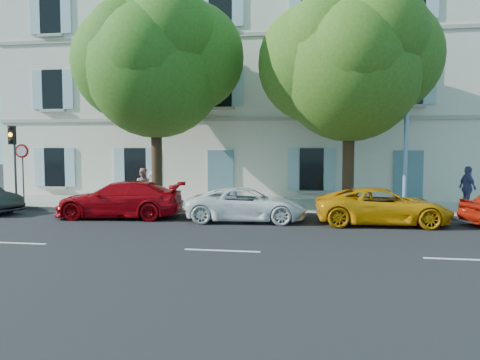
% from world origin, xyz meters
% --- Properties ---
extents(ground, '(90.00, 90.00, 0.00)m').
position_xyz_m(ground, '(0.00, 0.00, 0.00)').
color(ground, black).
extents(sidewalk, '(36.00, 4.50, 0.15)m').
position_xyz_m(sidewalk, '(0.00, 4.45, 0.07)').
color(sidewalk, '#A09E96').
rests_on(sidewalk, ground).
extents(kerb, '(36.00, 0.16, 0.16)m').
position_xyz_m(kerb, '(0.00, 2.28, 0.08)').
color(kerb, '#9E998E').
rests_on(kerb, ground).
extents(building, '(28.00, 7.00, 12.00)m').
position_xyz_m(building, '(0.00, 10.20, 6.00)').
color(building, beige).
rests_on(building, ground).
extents(car_red_coupe, '(4.92, 2.36, 1.38)m').
position_xyz_m(car_red_coupe, '(-4.92, 0.85, 0.69)').
color(car_red_coupe, '#9D040B').
rests_on(car_red_coupe, ground).
extents(car_white_coupe, '(4.48, 2.32, 1.21)m').
position_xyz_m(car_white_coupe, '(-0.06, 0.83, 0.60)').
color(car_white_coupe, white).
rests_on(car_white_coupe, ground).
extents(car_yellow_supercar, '(4.68, 2.34, 1.27)m').
position_xyz_m(car_yellow_supercar, '(4.69, 0.86, 0.64)').
color(car_yellow_supercar, orange).
rests_on(car_yellow_supercar, ground).
extents(tree_left, '(5.78, 5.78, 8.96)m').
position_xyz_m(tree_left, '(-4.26, 3.21, 5.92)').
color(tree_left, '#3A2819').
rests_on(tree_left, sidewalk).
extents(tree_right, '(5.57, 5.57, 8.59)m').
position_xyz_m(tree_right, '(3.65, 3.00, 5.66)').
color(tree_right, '#3A2819').
rests_on(tree_right, sidewalk).
extents(traffic_light, '(0.27, 0.39, 3.42)m').
position_xyz_m(traffic_light, '(-10.49, 2.58, 2.63)').
color(traffic_light, '#383A3D').
rests_on(traffic_light, sidewalk).
extents(road_sign, '(0.61, 0.10, 2.64)m').
position_xyz_m(road_sign, '(-10.31, 2.92, 2.05)').
color(road_sign, '#383A3D').
rests_on(road_sign, sidewalk).
extents(street_lamp, '(0.40, 1.71, 7.99)m').
position_xyz_m(street_lamp, '(5.74, 2.55, 4.68)').
color(street_lamp, '#7293BF').
rests_on(street_lamp, sidewalk).
extents(pedestrian_a, '(0.69, 0.51, 1.73)m').
position_xyz_m(pedestrian_a, '(-4.71, 4.18, 1.02)').
color(pedestrian_a, white).
rests_on(pedestrian_a, sidewalk).
extents(pedestrian_b, '(0.80, 0.63, 1.61)m').
position_xyz_m(pedestrian_b, '(-4.95, 3.34, 0.95)').
color(pedestrian_b, tan).
rests_on(pedestrian_b, sidewalk).
extents(pedestrian_c, '(0.69, 1.11, 1.76)m').
position_xyz_m(pedestrian_c, '(8.44, 4.16, 1.03)').
color(pedestrian_c, '#44457E').
rests_on(pedestrian_c, sidewalk).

